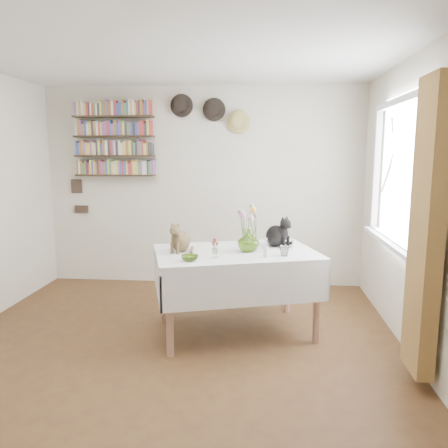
# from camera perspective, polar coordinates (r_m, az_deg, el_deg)

# --- Properties ---
(room) EXTENTS (4.08, 4.58, 2.58)m
(room) POSITION_cam_1_polar(r_m,az_deg,el_deg) (3.35, -8.01, 1.84)
(room) COLOR brown
(room) RESTS_ON ground
(window) EXTENTS (0.12, 1.52, 1.32)m
(window) POSITION_cam_1_polar(r_m,az_deg,el_deg) (4.22, 21.80, 4.79)
(window) COLOR white
(window) RESTS_ON room
(curtain) EXTENTS (0.12, 0.38, 2.10)m
(curtain) POSITION_cam_1_polar(r_m,az_deg,el_deg) (3.36, 24.92, -0.64)
(curtain) COLOR brown
(curtain) RESTS_ON room
(dining_table) EXTENTS (1.67, 1.32, 0.78)m
(dining_table) POSITION_cam_1_polar(r_m,az_deg,el_deg) (4.08, 1.53, -6.19)
(dining_table) COLOR white
(dining_table) RESTS_ON room
(tabby_cat) EXTENTS (0.26, 0.29, 0.28)m
(tabby_cat) POSITION_cam_1_polar(r_m,az_deg,el_deg) (4.03, -5.68, -1.56)
(tabby_cat) COLOR olive
(tabby_cat) RESTS_ON dining_table
(black_cat) EXTENTS (0.34, 0.33, 0.31)m
(black_cat) POSITION_cam_1_polar(r_m,az_deg,el_deg) (4.25, 6.78, -0.82)
(black_cat) COLOR black
(black_cat) RESTS_ON dining_table
(flower_vase) EXTENTS (0.21, 0.21, 0.21)m
(flower_vase) POSITION_cam_1_polar(r_m,az_deg,el_deg) (4.01, 3.21, -2.17)
(flower_vase) COLOR #92BB3F
(flower_vase) RESTS_ON dining_table
(green_bowl) EXTENTS (0.14, 0.14, 0.04)m
(green_bowl) POSITION_cam_1_polar(r_m,az_deg,el_deg) (3.70, -4.49, -4.44)
(green_bowl) COLOR #92BB3F
(green_bowl) RESTS_ON dining_table
(drinking_glass) EXTENTS (0.11, 0.11, 0.09)m
(drinking_glass) POSITION_cam_1_polar(r_m,az_deg,el_deg) (3.88, 7.90, -3.52)
(drinking_glass) COLOR white
(drinking_glass) RESTS_ON dining_table
(candlestick) EXTENTS (0.05, 0.05, 0.17)m
(candlestick) POSITION_cam_1_polar(r_m,az_deg,el_deg) (3.81, 5.49, -3.51)
(candlestick) COLOR white
(candlestick) RESTS_ON dining_table
(berry_jar) EXTENTS (0.05, 0.05, 0.19)m
(berry_jar) POSITION_cam_1_polar(r_m,az_deg,el_deg) (3.77, -1.21, -3.14)
(berry_jar) COLOR white
(berry_jar) RESTS_ON dining_table
(porcelain_figurine) EXTENTS (0.05, 0.05, 0.09)m
(porcelain_figurine) POSITION_cam_1_polar(r_m,az_deg,el_deg) (4.20, 8.96, -2.63)
(porcelain_figurine) COLOR white
(porcelain_figurine) RESTS_ON dining_table
(flower_bouquet) EXTENTS (0.17, 0.13, 0.39)m
(flower_bouquet) POSITION_cam_1_polar(r_m,az_deg,el_deg) (3.97, 3.25, 1.20)
(flower_bouquet) COLOR #4C7233
(flower_bouquet) RESTS_ON flower_vase
(bookshelf_unit) EXTENTS (1.00, 0.16, 0.91)m
(bookshelf_unit) POSITION_cam_1_polar(r_m,az_deg,el_deg) (5.71, -14.15, 10.66)
(bookshelf_unit) COLOR #332516
(bookshelf_unit) RESTS_ON room
(wall_hats) EXTENTS (0.98, 0.09, 0.48)m
(wall_hats) POSITION_cam_1_polar(r_m,az_deg,el_deg) (5.48, -1.69, 14.39)
(wall_hats) COLOR black
(wall_hats) RESTS_ON room
(wall_art_plaques) EXTENTS (0.21, 0.02, 0.44)m
(wall_art_plaques) POSITION_cam_1_polar(r_m,az_deg,el_deg) (5.99, -18.46, 3.51)
(wall_art_plaques) COLOR #38281E
(wall_art_plaques) RESTS_ON room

